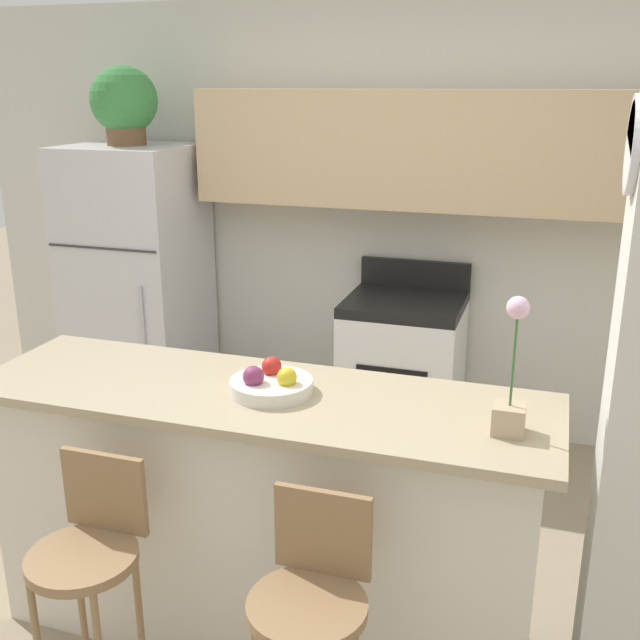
% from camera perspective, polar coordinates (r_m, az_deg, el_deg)
% --- Properties ---
extents(ground_plane, '(14.00, 14.00, 0.00)m').
position_cam_1_polar(ground_plane, '(3.24, -4.25, -22.35)').
color(ground_plane, gray).
extents(wall_back, '(5.60, 0.38, 2.55)m').
position_cam_1_polar(wall_back, '(4.44, 6.62, 9.45)').
color(wall_back, silver).
rests_on(wall_back, ground_plane).
extents(counter_bar, '(2.13, 0.65, 1.02)m').
position_cam_1_polar(counter_bar, '(2.94, -4.48, -14.61)').
color(counter_bar, silver).
rests_on(counter_bar, ground_plane).
extents(refrigerator, '(0.75, 0.72, 1.72)m').
position_cam_1_polar(refrigerator, '(4.85, -13.70, 2.58)').
color(refrigerator, silver).
rests_on(refrigerator, ground_plane).
extents(stove_range, '(0.66, 0.62, 1.07)m').
position_cam_1_polar(stove_range, '(4.42, 6.31, -3.97)').
color(stove_range, white).
rests_on(stove_range, ground_plane).
extents(bar_stool_left, '(0.36, 0.36, 0.93)m').
position_cam_1_polar(bar_stool_left, '(2.65, -17.13, -16.82)').
color(bar_stool_left, olive).
rests_on(bar_stool_left, ground_plane).
extents(bar_stool_right, '(0.36, 0.36, 0.93)m').
position_cam_1_polar(bar_stool_right, '(2.36, -0.67, -20.82)').
color(bar_stool_right, olive).
rests_on(bar_stool_right, ground_plane).
extents(potted_plant_on_fridge, '(0.39, 0.39, 0.45)m').
position_cam_1_polar(potted_plant_on_fridge, '(4.69, -14.71, 15.69)').
color(potted_plant_on_fridge, brown).
rests_on(potted_plant_on_fridge, refrigerator).
extents(orchid_vase, '(0.10, 0.10, 0.45)m').
position_cam_1_polar(orchid_vase, '(2.41, 14.36, -5.22)').
color(orchid_vase, tan).
rests_on(orchid_vase, counter_bar).
extents(fruit_bowl, '(0.30, 0.30, 0.11)m').
position_cam_1_polar(fruit_bowl, '(2.68, -3.75, -4.85)').
color(fruit_bowl, silver).
rests_on(fruit_bowl, counter_bar).
extents(trash_bin, '(0.28, 0.28, 0.38)m').
position_cam_1_polar(trash_bin, '(4.59, -8.33, -6.88)').
color(trash_bin, '#59595B').
rests_on(trash_bin, ground_plane).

